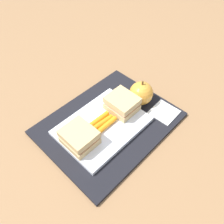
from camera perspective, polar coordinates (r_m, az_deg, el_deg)
ground_plane at (r=0.65m, az=-0.77°, el=-3.04°), size 2.40×2.40×0.00m
lunchbag_mat at (r=0.64m, az=-0.78°, el=-2.77°), size 0.36×0.28×0.01m
food_tray at (r=0.62m, az=-2.40°, el=-3.44°), size 0.23×0.17×0.01m
sandwich_half_left at (r=0.57m, az=-8.10°, el=-6.16°), size 0.07×0.08×0.04m
sandwich_half_right at (r=0.64m, az=2.53°, el=2.09°), size 0.07×0.08×0.04m
carrot_sticks_bundle at (r=0.61m, az=-2.56°, el=-2.75°), size 0.08×0.04×0.02m
apple at (r=0.67m, az=7.24°, el=4.64°), size 0.07×0.07×0.08m
paper_napkin at (r=0.68m, az=12.77°, el=-0.04°), size 0.07×0.07×0.00m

